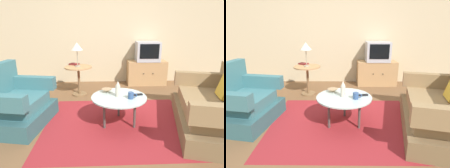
% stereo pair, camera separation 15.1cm
% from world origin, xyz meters
% --- Properties ---
extents(ground_plane, '(16.00, 16.00, 0.00)m').
position_xyz_m(ground_plane, '(0.00, 0.00, 0.00)').
color(ground_plane, brown).
extents(back_wall, '(9.00, 0.12, 2.70)m').
position_xyz_m(back_wall, '(0.00, 2.42, 1.35)').
color(back_wall, '#CCB78E').
rests_on(back_wall, ground).
extents(area_rug, '(2.19, 1.83, 0.00)m').
position_xyz_m(area_rug, '(0.14, 0.13, 0.00)').
color(area_rug, maroon).
rests_on(area_rug, ground).
extents(armchair, '(0.96, 1.11, 0.89)m').
position_xyz_m(armchair, '(-1.40, 0.19, 0.30)').
color(armchair, '#325C60').
rests_on(armchair, ground).
extents(couch, '(1.23, 1.72, 0.85)m').
position_xyz_m(couch, '(1.48, -0.07, 0.29)').
color(couch, brown).
rests_on(couch, ground).
extents(coffee_table, '(0.81, 0.81, 0.44)m').
position_xyz_m(coffee_table, '(0.14, 0.13, 0.40)').
color(coffee_table, '#B2C6C1').
rests_on(coffee_table, ground).
extents(side_table, '(0.55, 0.55, 0.61)m').
position_xyz_m(side_table, '(-0.60, 1.41, 0.44)').
color(side_table, tan).
rests_on(side_table, ground).
extents(tv_stand, '(0.93, 0.44, 0.58)m').
position_xyz_m(tv_stand, '(0.97, 2.11, 0.29)').
color(tv_stand, tan).
rests_on(tv_stand, ground).
extents(television, '(0.55, 0.42, 0.46)m').
position_xyz_m(television, '(0.97, 2.09, 0.81)').
color(television, '#B7B7BC').
rests_on(television, tv_stand).
extents(table_lamp, '(0.23, 0.23, 0.48)m').
position_xyz_m(table_lamp, '(-0.60, 1.39, 1.00)').
color(table_lamp, '#9E937A').
rests_on(table_lamp, side_table).
extents(vase, '(0.07, 0.07, 0.24)m').
position_xyz_m(vase, '(0.13, 0.14, 0.55)').
color(vase, beige).
rests_on(vase, coffee_table).
extents(mug, '(0.13, 0.08, 0.09)m').
position_xyz_m(mug, '(0.31, 0.05, 0.48)').
color(mug, '#335184').
rests_on(mug, coffee_table).
extents(bowl, '(0.16, 0.16, 0.05)m').
position_xyz_m(bowl, '(-0.03, 0.33, 0.46)').
color(bowl, tan).
rests_on(bowl, coffee_table).
extents(tv_remote_dark, '(0.16, 0.07, 0.02)m').
position_xyz_m(tv_remote_dark, '(0.42, 0.17, 0.45)').
color(tv_remote_dark, black).
rests_on(tv_remote_dark, coffee_table).
extents(book, '(0.23, 0.21, 0.03)m').
position_xyz_m(book, '(-0.71, 1.61, 0.62)').
color(book, maroon).
rests_on(book, side_table).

